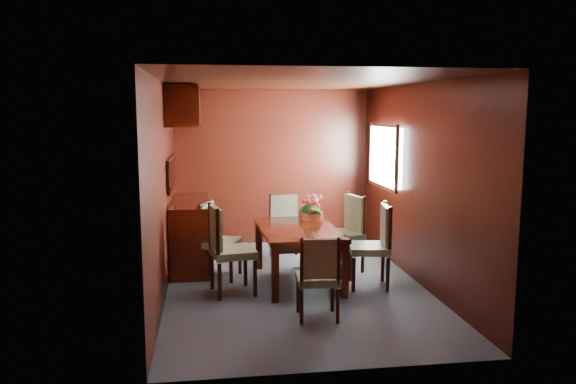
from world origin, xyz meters
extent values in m
plane|color=#404B57|center=(0.00, 0.00, 0.00)|extent=(4.50, 4.50, 0.00)
cube|color=black|center=(-1.50, 0.00, 1.20)|extent=(0.02, 4.50, 2.40)
cube|color=black|center=(1.50, 0.00, 1.20)|extent=(0.02, 4.50, 2.40)
cube|color=black|center=(0.00, 2.25, 1.20)|extent=(3.00, 0.02, 2.40)
cube|color=black|center=(0.00, -2.25, 1.20)|extent=(3.00, 0.02, 2.40)
cube|color=black|center=(0.00, 0.00, 2.40)|extent=(3.00, 4.50, 0.02)
cube|color=white|center=(1.48, 1.10, 1.45)|extent=(0.14, 1.10, 0.80)
cube|color=#B2B2B7|center=(1.41, 1.10, 1.45)|extent=(0.04, 1.20, 0.90)
cube|color=black|center=(-1.47, 1.00, 1.28)|extent=(0.03, 1.36, 0.41)
cube|color=silver|center=(-1.45, 1.00, 1.28)|extent=(0.01, 1.30, 0.35)
cube|color=black|center=(-1.30, 1.00, 2.13)|extent=(0.40, 1.40, 0.50)
cube|color=black|center=(-1.25, 1.00, 0.45)|extent=(0.48, 1.40, 0.90)
cube|color=black|center=(-0.31, -0.55, 0.31)|extent=(0.08, 0.08, 0.62)
cube|color=black|center=(0.48, -0.52, 0.31)|extent=(0.08, 0.08, 0.62)
cube|color=black|center=(-0.36, 0.78, 0.31)|extent=(0.08, 0.08, 0.62)
cube|color=black|center=(0.43, 0.81, 0.31)|extent=(0.08, 0.08, 0.62)
cube|color=black|center=(0.06, 0.13, 0.58)|extent=(0.85, 1.37, 0.09)
cube|color=black|center=(0.06, 0.13, 0.65)|extent=(0.96, 1.48, 0.05)
cylinder|color=black|center=(-0.98, 0.00, 0.21)|extent=(0.05, 0.05, 0.41)
cylinder|color=black|center=(-0.90, -0.41, 0.21)|extent=(0.05, 0.05, 0.41)
cylinder|color=black|center=(-0.58, 0.08, 0.21)|extent=(0.05, 0.05, 0.41)
cylinder|color=black|center=(-0.50, -0.34, 0.21)|extent=(0.05, 0.05, 0.41)
cube|color=#667659|center=(-0.74, -0.17, 0.48)|extent=(0.55, 0.57, 0.08)
cylinder|color=black|center=(-0.99, 0.00, 0.75)|extent=(0.05, 0.05, 0.55)
cylinder|color=black|center=(-0.91, -0.41, 0.75)|extent=(0.05, 0.05, 0.55)
cube|color=#667659|center=(-0.93, -0.20, 0.78)|extent=(0.15, 0.45, 0.47)
cylinder|color=black|center=(-0.97, 0.71, 0.19)|extent=(0.04, 0.04, 0.39)
cylinder|color=black|center=(-1.10, 0.33, 0.19)|extent=(0.04, 0.04, 0.39)
cylinder|color=black|center=(-0.62, 0.58, 0.19)|extent=(0.04, 0.04, 0.39)
cylinder|color=black|center=(-0.75, 0.21, 0.19)|extent=(0.04, 0.04, 0.39)
cube|color=#667659|center=(-0.86, 0.46, 0.44)|extent=(0.56, 0.57, 0.08)
cylinder|color=black|center=(-0.98, 0.71, 0.70)|extent=(0.04, 0.04, 0.51)
cylinder|color=black|center=(-1.11, 0.34, 0.70)|extent=(0.04, 0.04, 0.51)
cube|color=#667659|center=(-1.03, 0.52, 0.72)|extent=(0.19, 0.41, 0.43)
cylinder|color=black|center=(1.02, -0.40, 0.20)|extent=(0.05, 0.05, 0.40)
cylinder|color=black|center=(1.09, 0.01, 0.20)|extent=(0.05, 0.05, 0.40)
cylinder|color=black|center=(0.63, -0.33, 0.20)|extent=(0.05, 0.05, 0.40)
cylinder|color=black|center=(0.70, 0.08, 0.20)|extent=(0.05, 0.05, 0.40)
cube|color=#667659|center=(0.86, -0.16, 0.46)|extent=(0.53, 0.54, 0.08)
cylinder|color=black|center=(1.03, -0.40, 0.73)|extent=(0.05, 0.05, 0.54)
cylinder|color=black|center=(1.10, 0.01, 0.73)|extent=(0.05, 0.05, 0.54)
cube|color=#667659|center=(1.04, -0.19, 0.75)|extent=(0.13, 0.44, 0.45)
cylinder|color=black|center=(0.95, 0.42, 0.20)|extent=(0.05, 0.05, 0.40)
cylinder|color=black|center=(0.84, 0.81, 0.20)|extent=(0.05, 0.05, 0.40)
cylinder|color=black|center=(0.57, 0.31, 0.20)|extent=(0.05, 0.05, 0.40)
cylinder|color=black|center=(0.46, 0.71, 0.20)|extent=(0.05, 0.05, 0.40)
cube|color=#667659|center=(0.71, 0.56, 0.46)|extent=(0.56, 0.58, 0.08)
cylinder|color=black|center=(0.96, 0.42, 0.73)|extent=(0.05, 0.05, 0.54)
cylinder|color=black|center=(0.85, 0.82, 0.73)|extent=(0.05, 0.05, 0.54)
cube|color=#667659|center=(0.89, 0.61, 0.75)|extent=(0.17, 0.43, 0.45)
cylinder|color=black|center=(-0.13, -1.23, 0.17)|extent=(0.04, 0.04, 0.35)
cylinder|color=black|center=(0.23, -1.26, 0.17)|extent=(0.04, 0.04, 0.35)
cylinder|color=black|center=(-0.10, -0.89, 0.17)|extent=(0.04, 0.04, 0.35)
cylinder|color=black|center=(0.25, -0.92, 0.17)|extent=(0.04, 0.04, 0.35)
cube|color=#667659|center=(0.06, -1.08, 0.40)|extent=(0.44, 0.42, 0.07)
cylinder|color=black|center=(-0.13, -1.24, 0.64)|extent=(0.04, 0.04, 0.47)
cylinder|color=black|center=(0.23, -1.27, 0.64)|extent=(0.04, 0.04, 0.47)
cube|color=#667659|center=(0.05, -1.24, 0.65)|extent=(0.38, 0.08, 0.39)
cylinder|color=black|center=(0.24, 1.42, 0.18)|extent=(0.04, 0.04, 0.37)
cylinder|color=black|center=(-0.13, 1.37, 0.18)|extent=(0.04, 0.04, 0.37)
cylinder|color=black|center=(0.29, 1.07, 0.18)|extent=(0.04, 0.04, 0.37)
cylinder|color=black|center=(-0.08, 1.02, 0.18)|extent=(0.04, 0.04, 0.37)
cube|color=#667659|center=(0.08, 1.22, 0.42)|extent=(0.48, 0.47, 0.07)
cylinder|color=black|center=(0.24, 1.43, 0.67)|extent=(0.04, 0.04, 0.49)
cylinder|color=black|center=(-0.13, 1.38, 0.67)|extent=(0.04, 0.04, 0.49)
cube|color=#667659|center=(0.06, 1.38, 0.68)|extent=(0.40, 0.11, 0.41)
cylinder|color=#C9663D|center=(0.31, 0.61, 0.72)|extent=(0.30, 0.30, 0.09)
sphere|color=#20521B|center=(0.31, 0.61, 0.79)|extent=(0.23, 0.23, 0.23)
camera|label=1|loc=(-1.01, -6.41, 2.07)|focal=35.00mm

